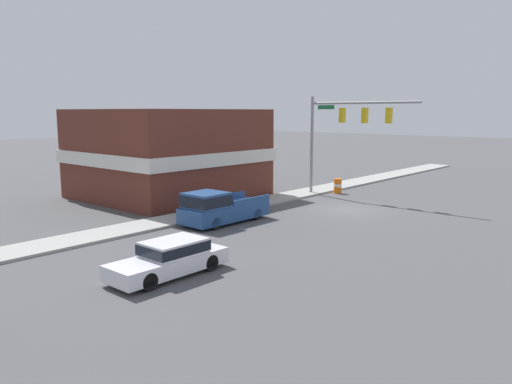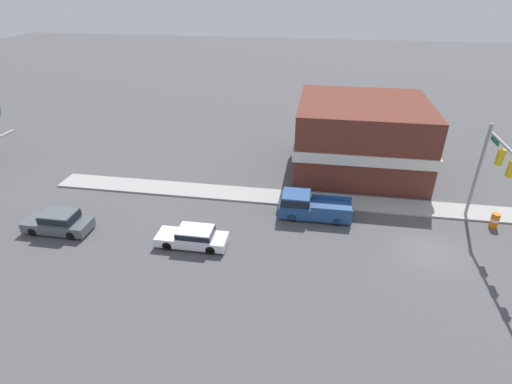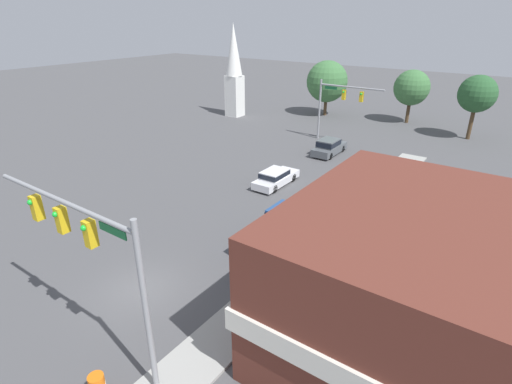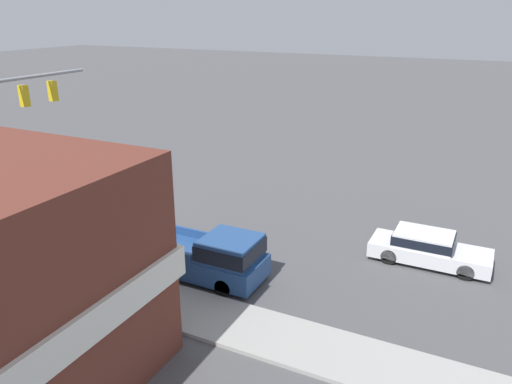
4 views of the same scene
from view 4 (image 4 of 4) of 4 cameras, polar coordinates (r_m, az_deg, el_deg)
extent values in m
plane|color=#4C4C4F|center=(27.14, -16.72, -2.34)|extent=(200.00, 200.00, 0.00)
cube|color=#9E9E99|center=(23.70, -26.04, -6.77)|extent=(2.40, 60.00, 0.14)
cylinder|color=gray|center=(27.38, -25.57, 11.61)|extent=(8.40, 0.18, 0.18)
cube|color=gold|center=(27.62, -24.98, 9.92)|extent=(0.36, 0.36, 1.05)
sphere|color=green|center=(27.73, -25.34, 10.57)|extent=(0.22, 0.22, 0.22)
cube|color=gold|center=(28.77, -22.21, 10.64)|extent=(0.36, 0.36, 1.05)
sphere|color=green|center=(28.87, -22.57, 11.26)|extent=(0.22, 0.22, 0.22)
cylinder|color=black|center=(22.74, 23.16, -6.72)|extent=(0.22, 0.66, 0.66)
cylinder|color=black|center=(21.36, 22.84, -8.43)|extent=(0.22, 0.66, 0.66)
cylinder|color=black|center=(22.97, 15.77, -5.51)|extent=(0.22, 0.66, 0.66)
cylinder|color=black|center=(21.60, 14.95, -7.12)|extent=(0.22, 0.66, 0.66)
cube|color=silver|center=(22.05, 19.21, -6.57)|extent=(1.76, 4.80, 0.61)
cube|color=silver|center=(21.83, 18.63, -5.08)|extent=(1.62, 2.30, 0.56)
cube|color=black|center=(21.83, 18.63, -5.08)|extent=(1.63, 2.40, 0.39)
cylinder|color=black|center=(20.20, -1.07, -8.38)|extent=(0.22, 0.66, 0.66)
cylinder|color=black|center=(18.77, -3.75, -10.81)|extent=(0.22, 0.66, 0.66)
cylinder|color=black|center=(21.77, -8.94, -6.42)|extent=(0.22, 0.66, 0.66)
cylinder|color=black|center=(20.45, -11.97, -8.48)|extent=(0.22, 0.66, 0.66)
cube|color=navy|center=(20.11, -6.58, -7.77)|extent=(2.10, 5.38, 0.85)
cube|color=navy|center=(19.03, -2.93, -6.46)|extent=(2.00, 2.04, 0.85)
cube|color=black|center=(19.03, -2.93, -6.46)|extent=(2.02, 2.13, 0.60)
cube|color=navy|center=(21.17, -7.88, -4.53)|extent=(0.12, 3.04, 0.35)
cube|color=navy|center=(19.74, -11.10, -6.64)|extent=(0.12, 3.04, 0.35)
camera|label=1|loc=(36.03, 42.53, 8.95)|focal=35.00mm
camera|label=2|loc=(42.59, 14.72, 27.98)|focal=28.00mm
camera|label=3|loc=(28.34, -60.27, 16.88)|focal=28.00mm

